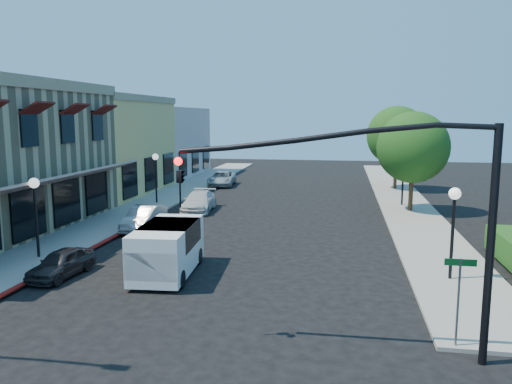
% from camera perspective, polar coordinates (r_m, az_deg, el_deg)
% --- Properties ---
extents(ground, '(120.00, 120.00, 0.00)m').
position_cam_1_polar(ground, '(13.39, -11.14, -18.89)').
color(ground, black).
rests_on(ground, ground).
extents(sidewalk_left, '(3.50, 50.00, 0.12)m').
position_cam_1_polar(sidewalk_left, '(40.72, -9.08, -0.07)').
color(sidewalk_left, gray).
rests_on(sidewalk_left, ground).
extents(sidewalk_right, '(3.50, 50.00, 0.12)m').
position_cam_1_polar(sidewalk_right, '(38.77, 16.20, -0.74)').
color(sidewalk_right, gray).
rests_on(sidewalk_right, ground).
extents(curb_red_strip, '(0.25, 10.00, 0.06)m').
position_cam_1_polar(curb_red_strip, '(22.99, -20.19, -7.43)').
color(curb_red_strip, maroon).
rests_on(curb_red_strip, ground).
extents(yellow_stucco_building, '(10.00, 12.00, 7.60)m').
position_cam_1_polar(yellow_stucco_building, '(42.12, -18.40, 5.01)').
color(yellow_stucco_building, '#E1B265').
rests_on(yellow_stucco_building, ground).
extents(pink_stucco_building, '(10.00, 12.00, 7.00)m').
position_cam_1_polar(pink_stucco_building, '(53.00, -12.24, 5.58)').
color(pink_stucco_building, beige).
rests_on(pink_stucco_building, ground).
extents(street_tree_a, '(4.56, 4.56, 6.48)m').
position_cam_1_polar(street_tree_a, '(33.39, 17.50, 4.89)').
color(street_tree_a, '#382516').
rests_on(street_tree_a, ground).
extents(street_tree_b, '(4.94, 4.94, 7.02)m').
position_cam_1_polar(street_tree_b, '(43.30, 15.81, 6.20)').
color(street_tree_b, '#382516').
rests_on(street_tree_b, ground).
extents(signal_mast_arm, '(8.01, 0.39, 6.00)m').
position_cam_1_polar(signal_mast_arm, '(12.79, 16.25, -1.01)').
color(signal_mast_arm, black).
rests_on(signal_mast_arm, ground).
extents(street_name_sign, '(0.80, 0.06, 2.50)m').
position_cam_1_polar(street_name_sign, '(14.31, 22.18, -10.16)').
color(street_name_sign, '#595B5E').
rests_on(street_name_sign, ground).
extents(lamppost_left_near, '(0.44, 0.44, 3.57)m').
position_cam_1_polar(lamppost_left_near, '(23.26, -23.96, -0.56)').
color(lamppost_left_near, black).
rests_on(lamppost_left_near, ground).
extents(lamppost_left_far, '(0.44, 0.44, 3.57)m').
position_cam_1_polar(lamppost_left_far, '(35.64, -11.40, 2.97)').
color(lamppost_left_far, black).
rests_on(lamppost_left_far, ground).
extents(lamppost_right_near, '(0.44, 0.44, 3.57)m').
position_cam_1_polar(lamppost_right_near, '(19.78, 21.68, -1.93)').
color(lamppost_right_near, black).
rests_on(lamppost_right_near, ground).
extents(lamppost_right_far, '(0.44, 0.44, 3.57)m').
position_cam_1_polar(lamppost_right_far, '(35.45, 16.50, 2.76)').
color(lamppost_right_far, black).
rests_on(lamppost_right_far, ground).
extents(white_van, '(2.26, 4.60, 1.98)m').
position_cam_1_polar(white_van, '(19.81, -10.11, -6.14)').
color(white_van, white).
rests_on(white_van, ground).
extents(parked_car_a, '(1.55, 3.26, 1.08)m').
position_cam_1_polar(parked_car_a, '(20.85, -21.35, -7.59)').
color(parked_car_a, black).
rests_on(parked_car_a, ground).
extents(parked_car_b, '(1.43, 3.95, 1.29)m').
position_cam_1_polar(parked_car_b, '(27.94, -12.65, -2.94)').
color(parked_car_b, '#AFB1B5').
rests_on(parked_car_b, ground).
extents(parked_car_c, '(2.11, 4.51, 1.27)m').
position_cam_1_polar(parked_car_c, '(32.85, -6.53, -1.08)').
color(parked_car_c, silver).
rests_on(parked_car_c, ground).
extents(parked_car_d, '(2.49, 4.73, 1.27)m').
position_cam_1_polar(parked_car_d, '(44.68, -3.92, 1.53)').
color(parked_car_d, '#BBBFC1').
rests_on(parked_car_d, ground).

